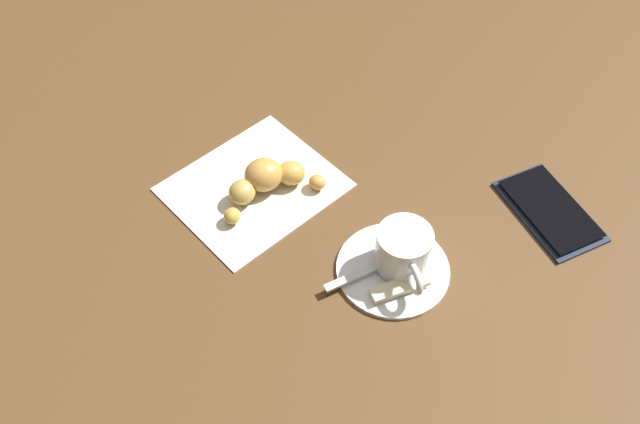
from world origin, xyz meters
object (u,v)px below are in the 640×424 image
Objects in this scene: saucer at (393,268)px; napkin at (254,187)px; sugar_packet at (400,287)px; cell_phone at (550,210)px; croissant at (266,180)px; espresso_cup at (402,253)px; teaspoon at (392,259)px.

napkin is (0.20, -0.02, -0.00)m from saucer.
sugar_packet is 0.44× the size of cell_phone.
saucer is 0.20m from napkin.
croissant is at bearing 114.44° from sugar_packet.
teaspoon is at bearing -10.85° from espresso_cup.
espresso_cup is at bearing 173.34° from croissant.
napkin is at bearing -5.07° from espresso_cup.
cell_phone is at bearing -125.13° from espresso_cup.
croissant is at bearing -7.96° from saucer.
sugar_packet is 0.34× the size of napkin.
cell_phone is at bearing -155.03° from croissant.
saucer is at bearing 77.62° from sugar_packet.
sugar_packet is at bearing 166.64° from croissant.
cell_phone is (-0.32, -0.15, 0.00)m from napkin.
teaspoon is at bearing 175.26° from napkin.
croissant is (0.19, -0.03, 0.02)m from saucer.
saucer is 0.03m from sugar_packet.
sugar_packet is 0.53× the size of croissant.
teaspoon is 0.92× the size of croissant.
espresso_cup is at bearing 174.93° from napkin.
saucer is 0.19m from croissant.
espresso_cup is 0.19m from croissant.
saucer is 0.21m from cell_phone.
sugar_packet is at bearing 130.03° from teaspoon.
sugar_packet reaches higher than saucer.
saucer is 0.01m from teaspoon.
napkin is (0.22, -0.04, -0.01)m from sugar_packet.
espresso_cup is at bearing 169.15° from teaspoon.
croissant reaches higher than napkin.
espresso_cup is 0.04m from sugar_packet.
saucer is 0.66× the size of napkin.
espresso_cup reaches higher than cell_phone.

